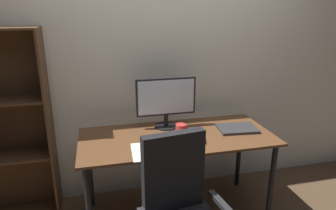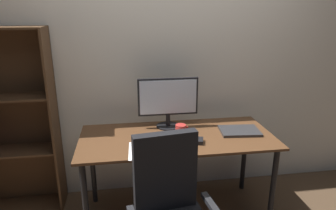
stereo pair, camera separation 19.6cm
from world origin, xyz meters
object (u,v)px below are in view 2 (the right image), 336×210
keyboard (171,145)px  laptop (239,131)px  desk (177,146)px  coffee_mug (181,131)px  bookshelf (7,125)px  monitor (168,100)px  mouse (199,141)px

keyboard → laptop: laptop is taller
desk → coffee_mug: coffee_mug is taller
keyboard → bookshelf: bearing=159.9°
monitor → mouse: (0.19, -0.36, -0.23)m
bookshelf → mouse: bearing=-18.1°
monitor → keyboard: bearing=-95.8°
mouse → bookshelf: bookshelf is taller
keyboard → laptop: 0.63m
monitor → bookshelf: size_ratio=0.32×
desk → laptop: laptop is taller
desk → laptop: 0.54m
keyboard → bookshelf: bookshelf is taller
mouse → laptop: 0.41m
monitor → mouse: monitor is taller
monitor → desk: bearing=-78.6°
desk → bookshelf: size_ratio=0.98×
desk → laptop: size_ratio=4.85×
coffee_mug → bookshelf: bearing=165.7°
mouse → bookshelf: 1.62m
keyboard → bookshelf: 1.41m
monitor → bookshelf: bookshelf is taller
keyboard → mouse: bearing=6.3°
desk → keyboard: size_ratio=5.35×
mouse → coffee_mug: 0.19m
mouse → bookshelf: (-1.54, 0.50, 0.02)m
monitor → keyboard: 0.45m
coffee_mug → keyboard: bearing=-124.3°
keyboard → laptop: size_ratio=0.91×
monitor → keyboard: size_ratio=1.76×
mouse → coffee_mug: coffee_mug is taller
monitor → laptop: monitor is taller
laptop → bookshelf: size_ratio=0.20×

